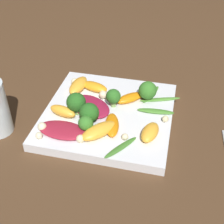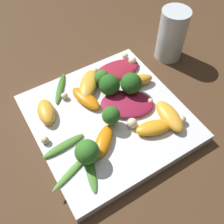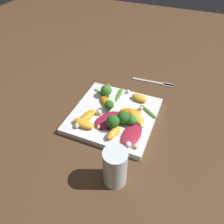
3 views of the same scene
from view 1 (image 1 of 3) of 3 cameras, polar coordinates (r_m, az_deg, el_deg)
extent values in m
plane|color=#4C331E|center=(0.68, -0.64, -1.18)|extent=(2.40, 2.40, 0.00)
cube|color=white|center=(0.67, -0.65, -0.51)|extent=(0.27, 0.27, 0.02)
ellipsoid|color=maroon|center=(0.62, -8.99, -3.29)|extent=(0.06, 0.10, 0.01)
ellipsoid|color=maroon|center=(0.67, -4.01, 1.18)|extent=(0.11, 0.12, 0.01)
ellipsoid|color=#FCAD33|center=(0.60, -2.42, -3.43)|extent=(0.08, 0.08, 0.02)
ellipsoid|color=#FCAD33|center=(0.73, -6.19, 4.87)|extent=(0.08, 0.04, 0.02)
ellipsoid|color=#FCAD33|center=(0.66, -9.00, 0.14)|extent=(0.04, 0.07, 0.02)
ellipsoid|color=orange|center=(0.62, 0.00, -2.35)|extent=(0.07, 0.04, 0.02)
ellipsoid|color=orange|center=(0.69, 3.31, 2.60)|extent=(0.06, 0.07, 0.02)
ellipsoid|color=#FCAD33|center=(0.61, 6.96, -3.70)|extent=(0.06, 0.04, 0.02)
ellipsoid|color=orange|center=(0.73, -3.19, 4.63)|extent=(0.05, 0.07, 0.02)
cylinder|color=#7A9E51|center=(0.66, -6.46, 0.39)|extent=(0.01, 0.01, 0.02)
sphere|color=#26601E|center=(0.65, -6.58, 1.79)|extent=(0.04, 0.04, 0.04)
cylinder|color=#7A9E51|center=(0.70, 6.43, 2.73)|extent=(0.01, 0.01, 0.01)
sphere|color=#387A28|center=(0.69, 6.54, 3.96)|extent=(0.04, 0.04, 0.04)
cylinder|color=#7A9E51|center=(0.62, -4.77, -3.06)|extent=(0.01, 0.01, 0.01)
sphere|color=#387A28|center=(0.61, -4.84, -2.06)|extent=(0.03, 0.03, 0.03)
cylinder|color=#7A9E51|center=(0.64, -4.14, -1.38)|extent=(0.01, 0.01, 0.01)
sphere|color=#26601E|center=(0.63, -4.21, -0.14)|extent=(0.04, 0.04, 0.04)
cylinder|color=#84AD5B|center=(0.68, 0.24, 1.68)|extent=(0.01, 0.01, 0.02)
sphere|color=#2D6B23|center=(0.67, 0.24, 2.88)|extent=(0.03, 0.03, 0.03)
ellipsoid|color=#518E33|center=(0.71, 8.79, 2.28)|extent=(0.04, 0.09, 0.00)
ellipsoid|color=#3D7528|center=(0.58, 1.61, -6.48)|extent=(0.07, 0.06, 0.01)
ellipsoid|color=#47842D|center=(0.72, 7.14, 3.24)|extent=(0.08, 0.04, 0.00)
ellipsoid|color=#47842D|center=(0.67, 7.98, 0.14)|extent=(0.02, 0.08, 0.01)
sphere|color=beige|center=(0.70, -6.82, 2.38)|extent=(0.01, 0.01, 0.01)
sphere|color=beige|center=(0.59, -5.80, -4.90)|extent=(0.02, 0.02, 0.02)
sphere|color=beige|center=(0.70, -1.66, 3.18)|extent=(0.02, 0.02, 0.02)
sphere|color=beige|center=(0.62, -13.21, -4.23)|extent=(0.01, 0.01, 0.01)
sphere|color=beige|center=(0.65, 9.72, -1.25)|extent=(0.01, 0.01, 0.01)
sphere|color=beige|center=(0.60, 2.37, -4.57)|extent=(0.01, 0.01, 0.01)
sphere|color=beige|center=(0.63, -12.66, -2.65)|extent=(0.02, 0.02, 0.02)
sphere|color=beige|center=(0.75, -6.87, 5.53)|extent=(0.02, 0.02, 0.02)
camera|label=2|loc=(0.75, 17.68, 35.40)|focal=42.00mm
camera|label=3|loc=(0.70, -60.74, 29.56)|focal=35.00mm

